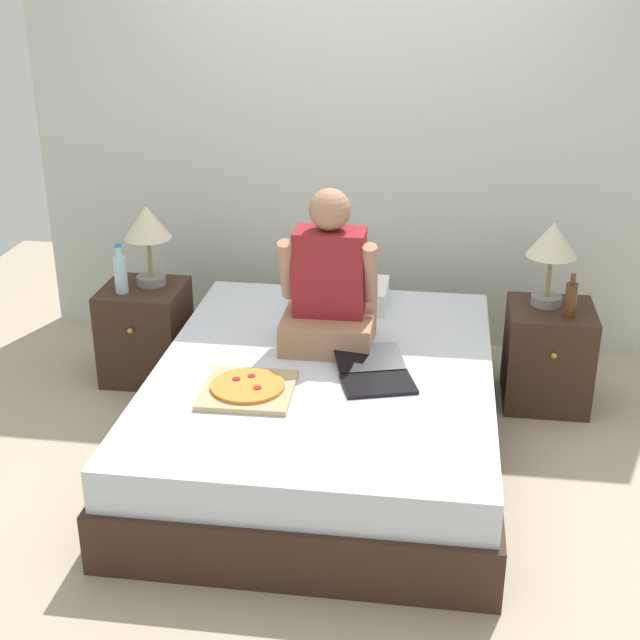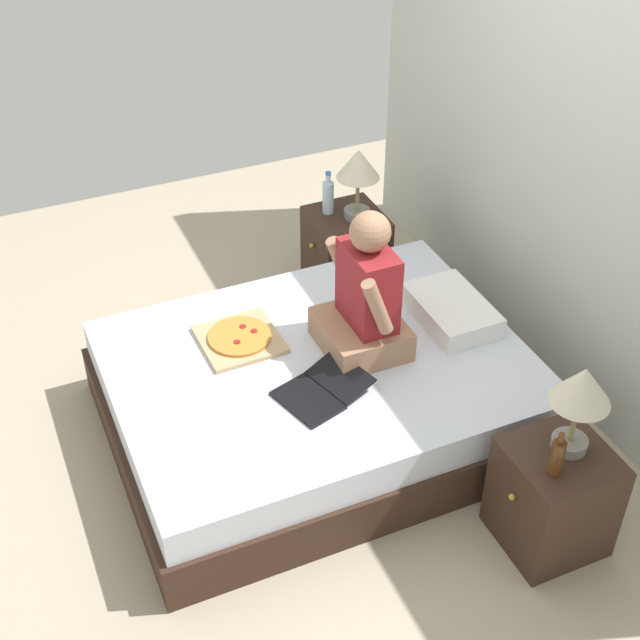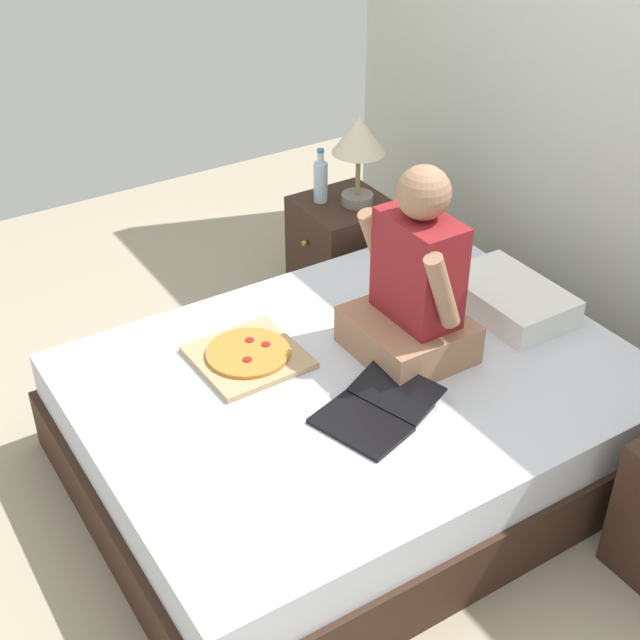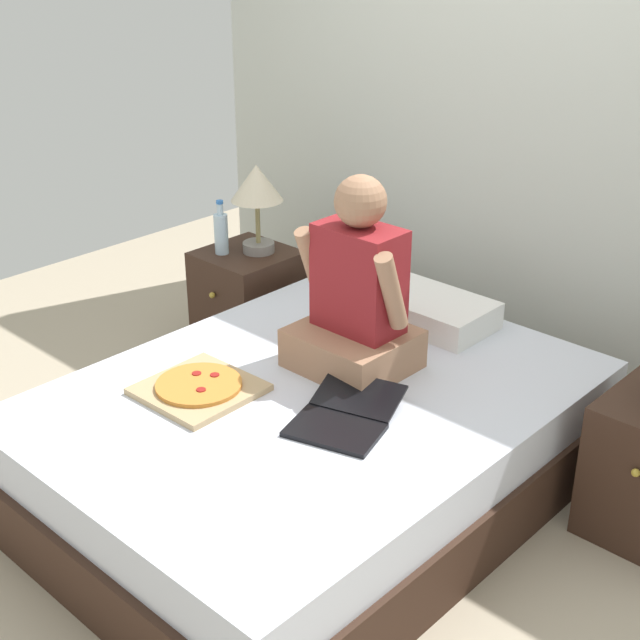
{
  "view_description": "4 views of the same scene",
  "coord_description": "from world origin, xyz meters",
  "px_view_note": "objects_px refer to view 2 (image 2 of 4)",
  "views": [
    {
      "loc": [
        0.51,
        -3.73,
        2.29
      ],
      "look_at": [
        -0.02,
        0.02,
        0.68
      ],
      "focal_mm": 50.0,
      "sensor_mm": 36.0,
      "label": 1
    },
    {
      "loc": [
        3.16,
        -1.38,
        3.34
      ],
      "look_at": [
        -0.0,
        0.01,
        0.7
      ],
      "focal_mm": 50.0,
      "sensor_mm": 36.0,
      "label": 2
    },
    {
      "loc": [
        2.22,
        -1.58,
        2.51
      ],
      "look_at": [
        0.0,
        -0.17,
        0.76
      ],
      "focal_mm": 50.0,
      "sensor_mm": 36.0,
      "label": 3
    },
    {
      "loc": [
        2.05,
        -2.14,
        2.14
      ],
      "look_at": [
        0.08,
        -0.04,
        0.79
      ],
      "focal_mm": 50.0,
      "sensor_mm": 36.0,
      "label": 4
    }
  ],
  "objects_px": {
    "nightstand_left": "(346,252)",
    "person_seated": "(365,300)",
    "laptop": "(319,392)",
    "lamp_on_right_nightstand": "(582,391)",
    "nightstand_right": "(553,497)",
    "water_bottle": "(328,196)",
    "pizza_box": "(240,339)",
    "bed": "(318,394)",
    "beer_bottle": "(557,457)",
    "lamp_on_left_nightstand": "(358,169)"
  },
  "relations": [
    {
      "from": "nightstand_left",
      "to": "person_seated",
      "type": "distance_m",
      "value": 1.26
    },
    {
      "from": "person_seated",
      "to": "laptop",
      "type": "xyz_separation_m",
      "value": [
        0.26,
        -0.36,
        -0.27
      ]
    },
    {
      "from": "lamp_on_right_nightstand",
      "to": "laptop",
      "type": "bearing_deg",
      "value": -134.92
    },
    {
      "from": "person_seated",
      "to": "laptop",
      "type": "bearing_deg",
      "value": -54.41
    },
    {
      "from": "nightstand_left",
      "to": "nightstand_right",
      "type": "relative_size",
      "value": 1.0
    },
    {
      "from": "water_bottle",
      "to": "nightstand_right",
      "type": "bearing_deg",
      "value": 2.25
    },
    {
      "from": "laptop",
      "to": "pizza_box",
      "type": "distance_m",
      "value": 0.58
    },
    {
      "from": "nightstand_left",
      "to": "lamp_on_right_nightstand",
      "type": "distance_m",
      "value": 2.26
    },
    {
      "from": "bed",
      "to": "person_seated",
      "type": "relative_size",
      "value": 2.72
    },
    {
      "from": "bed",
      "to": "nightstand_right",
      "type": "relative_size",
      "value": 3.94
    },
    {
      "from": "lamp_on_right_nightstand",
      "to": "nightstand_right",
      "type": "bearing_deg",
      "value": -59.07
    },
    {
      "from": "water_bottle",
      "to": "beer_bottle",
      "type": "relative_size",
      "value": 1.2
    },
    {
      "from": "pizza_box",
      "to": "nightstand_right",
      "type": "bearing_deg",
      "value": 35.13
    },
    {
      "from": "bed",
      "to": "pizza_box",
      "type": "bearing_deg",
      "value": -133.32
    },
    {
      "from": "bed",
      "to": "laptop",
      "type": "distance_m",
      "value": 0.37
    },
    {
      "from": "nightstand_left",
      "to": "lamp_on_right_nightstand",
      "type": "xyz_separation_m",
      "value": [
        2.18,
        0.05,
        0.6
      ]
    },
    {
      "from": "lamp_on_right_nightstand",
      "to": "bed",
      "type": "bearing_deg",
      "value": -146.12
    },
    {
      "from": "bed",
      "to": "person_seated",
      "type": "height_order",
      "value": "person_seated"
    },
    {
      "from": "pizza_box",
      "to": "bed",
      "type": "bearing_deg",
      "value": 46.68
    },
    {
      "from": "bed",
      "to": "pizza_box",
      "type": "xyz_separation_m",
      "value": [
        -0.3,
        -0.31,
        0.25
      ]
    },
    {
      "from": "lamp_on_right_nightstand",
      "to": "laptop",
      "type": "distance_m",
      "value": 1.23
    },
    {
      "from": "nightstand_left",
      "to": "nightstand_right",
      "type": "bearing_deg",
      "value": 0.0
    },
    {
      "from": "lamp_on_left_nightstand",
      "to": "pizza_box",
      "type": "distance_m",
      "value": 1.35
    },
    {
      "from": "person_seated",
      "to": "pizza_box",
      "type": "bearing_deg",
      "value": -116.58
    },
    {
      "from": "lamp_on_left_nightstand",
      "to": "nightstand_right",
      "type": "xyz_separation_m",
      "value": [
        2.17,
        -0.05,
        -0.6
      ]
    },
    {
      "from": "lamp_on_left_nightstand",
      "to": "lamp_on_right_nightstand",
      "type": "distance_m",
      "value": 2.14
    },
    {
      "from": "lamp_on_left_nightstand",
      "to": "lamp_on_right_nightstand",
      "type": "relative_size",
      "value": 1.0
    },
    {
      "from": "person_seated",
      "to": "water_bottle",
      "type": "bearing_deg",
      "value": 164.48
    },
    {
      "from": "nightstand_left",
      "to": "lamp_on_left_nightstand",
      "type": "distance_m",
      "value": 0.6
    },
    {
      "from": "person_seated",
      "to": "laptop",
      "type": "distance_m",
      "value": 0.52
    },
    {
      "from": "nightstand_left",
      "to": "nightstand_right",
      "type": "distance_m",
      "value": 2.21
    },
    {
      "from": "water_bottle",
      "to": "lamp_on_right_nightstand",
      "type": "distance_m",
      "value": 2.28
    },
    {
      "from": "laptop",
      "to": "pizza_box",
      "type": "relative_size",
      "value": 1.19
    },
    {
      "from": "beer_bottle",
      "to": "pizza_box",
      "type": "bearing_deg",
      "value": -148.94
    },
    {
      "from": "lamp_on_left_nightstand",
      "to": "person_seated",
      "type": "distance_m",
      "value": 1.16
    },
    {
      "from": "bed",
      "to": "water_bottle",
      "type": "bearing_deg",
      "value": 153.84
    },
    {
      "from": "bed",
      "to": "nightstand_left",
      "type": "xyz_separation_m",
      "value": [
        -1.11,
        0.67,
        0.04
      ]
    },
    {
      "from": "lamp_on_left_nightstand",
      "to": "water_bottle",
      "type": "relative_size",
      "value": 1.63
    },
    {
      "from": "nightstand_right",
      "to": "lamp_on_right_nightstand",
      "type": "xyz_separation_m",
      "value": [
        -0.03,
        0.05,
        0.6
      ]
    },
    {
      "from": "water_bottle",
      "to": "nightstand_right",
      "type": "xyz_separation_m",
      "value": [
        2.29,
        0.09,
        -0.38
      ]
    },
    {
      "from": "nightstand_right",
      "to": "beer_bottle",
      "type": "height_order",
      "value": "beer_bottle"
    },
    {
      "from": "water_bottle",
      "to": "beer_bottle",
      "type": "distance_m",
      "value": 2.36
    },
    {
      "from": "beer_bottle",
      "to": "pizza_box",
      "type": "relative_size",
      "value": 0.56
    },
    {
      "from": "nightstand_left",
      "to": "laptop",
      "type": "distance_m",
      "value": 1.58
    },
    {
      "from": "nightstand_right",
      "to": "beer_bottle",
      "type": "xyz_separation_m",
      "value": [
        0.07,
        -0.1,
        0.36
      ]
    },
    {
      "from": "bed",
      "to": "nightstand_right",
      "type": "bearing_deg",
      "value": 31.3
    },
    {
      "from": "lamp_on_right_nightstand",
      "to": "person_seated",
      "type": "xyz_separation_m",
      "value": [
        -1.09,
        -0.47,
        -0.12
      ]
    },
    {
      "from": "bed",
      "to": "nightstand_right",
      "type": "distance_m",
      "value": 1.29
    },
    {
      "from": "beer_bottle",
      "to": "person_seated",
      "type": "distance_m",
      "value": 1.23
    },
    {
      "from": "bed",
      "to": "nightstand_left",
      "type": "distance_m",
      "value": 1.29
    }
  ]
}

